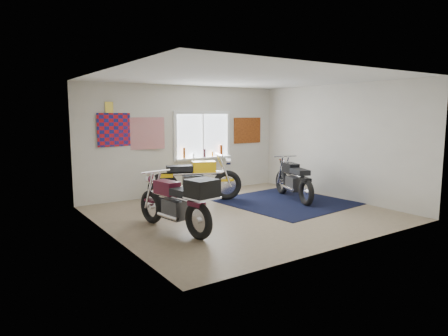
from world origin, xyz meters
TOP-DOWN VIEW (x-y plane):
  - ground at (0.00, 0.00)m, footprint 5.50×5.50m
  - room_shell at (0.00, 0.00)m, footprint 5.50×5.50m
  - navy_rug at (1.40, 0.30)m, footprint 2.74×2.83m
  - window_assembly at (0.50, 2.47)m, footprint 1.66×0.17m
  - oil_bottles at (0.58, 2.40)m, footprint 1.18×0.09m
  - flag_display at (-1.90, 2.48)m, footprint 1.60×0.10m
  - triumph_poster at (1.95, 2.48)m, footprint 0.90×0.03m
  - yellow_triumph at (-0.28, 1.50)m, footprint 2.10×0.94m
  - black_chrome_bike at (1.75, 0.41)m, footprint 0.82×1.88m
  - maroon_tourer at (-1.72, -0.45)m, footprint 0.76×1.98m

SIDE VIEW (x-z plane):
  - ground at x=0.00m, z-range 0.00..0.00m
  - navy_rug at x=1.40m, z-range 0.00..0.01m
  - black_chrome_bike at x=1.75m, z-range -0.06..0.94m
  - yellow_triumph at x=-0.28m, z-range -0.07..1.03m
  - maroon_tourer at x=-1.72m, z-range 0.02..1.02m
  - oil_bottles at x=0.58m, z-range 0.88..1.18m
  - window_assembly at x=0.50m, z-range 0.74..2.00m
  - triumph_poster at x=1.95m, z-range 1.20..1.90m
  - room_shell at x=0.00m, z-range -1.11..4.39m
  - flag_display at x=-1.90m, z-range 1.56..2.73m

